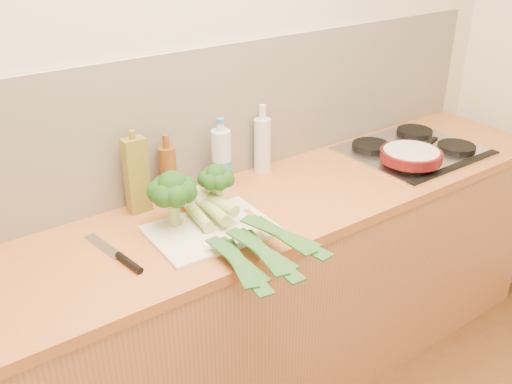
# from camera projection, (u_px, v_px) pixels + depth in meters

# --- Properties ---
(room_shell) EXTENTS (3.50, 3.50, 3.50)m
(room_shell) POSITION_uv_depth(u_px,v_px,m) (181.00, 123.00, 2.15)
(room_shell) COLOR beige
(room_shell) RESTS_ON ground
(counter) EXTENTS (3.20, 0.62, 0.90)m
(counter) POSITION_uv_depth(u_px,v_px,m) (228.00, 315.00, 2.26)
(counter) COLOR #B4764B
(counter) RESTS_ON ground
(gas_hob) EXTENTS (0.58, 0.50, 0.04)m
(gas_hob) POSITION_uv_depth(u_px,v_px,m) (414.00, 149.00, 2.58)
(gas_hob) COLOR silver
(gas_hob) RESTS_ON counter
(chopping_board) EXTENTS (0.42, 0.32, 0.01)m
(chopping_board) POSITION_uv_depth(u_px,v_px,m) (211.00, 230.00, 1.96)
(chopping_board) COLOR white
(chopping_board) RESTS_ON counter
(broccoli_left) EXTENTS (0.17, 0.17, 0.20)m
(broccoli_left) POSITION_uv_depth(u_px,v_px,m) (172.00, 190.00, 1.92)
(broccoli_left) COLOR #86A862
(broccoli_left) RESTS_ON chopping_board
(broccoli_right) EXTENTS (0.13, 0.13, 0.18)m
(broccoli_right) POSITION_uv_depth(u_px,v_px,m) (216.00, 179.00, 2.01)
(broccoli_right) COLOR #86A862
(broccoli_right) RESTS_ON chopping_board
(leek_front) EXTENTS (0.17, 0.71, 0.04)m
(leek_front) POSITION_uv_depth(u_px,v_px,m) (207.00, 226.00, 1.92)
(leek_front) COLOR white
(leek_front) RESTS_ON chopping_board
(leek_mid) EXTENTS (0.11, 0.68, 0.04)m
(leek_mid) POSITION_uv_depth(u_px,v_px,m) (226.00, 221.00, 1.92)
(leek_mid) COLOR white
(leek_mid) RESTS_ON chopping_board
(leek_back) EXTENTS (0.15, 0.65, 0.04)m
(leek_back) POSITION_uv_depth(u_px,v_px,m) (238.00, 212.00, 1.93)
(leek_back) COLOR white
(leek_back) RESTS_ON chopping_board
(chefs_knife) EXTENTS (0.07, 0.32, 0.02)m
(chefs_knife) POSITION_uv_depth(u_px,v_px,m) (122.00, 258.00, 1.80)
(chefs_knife) COLOR silver
(chefs_knife) RESTS_ON counter
(skillet) EXTENTS (0.38, 0.26, 0.04)m
(skillet) POSITION_uv_depth(u_px,v_px,m) (411.00, 155.00, 2.41)
(skillet) COLOR #500D10
(skillet) RESTS_ON gas_hob
(oil_tin) EXTENTS (0.08, 0.05, 0.31)m
(oil_tin) POSITION_uv_depth(u_px,v_px,m) (137.00, 175.00, 2.03)
(oil_tin) COLOR olive
(oil_tin) RESTS_ON counter
(glass_bottle) EXTENTS (0.07, 0.07, 0.29)m
(glass_bottle) POSITION_uv_depth(u_px,v_px,m) (262.00, 144.00, 2.35)
(glass_bottle) COLOR silver
(glass_bottle) RESTS_ON counter
(amber_bottle) EXTENTS (0.06, 0.06, 0.26)m
(amber_bottle) POSITION_uv_depth(u_px,v_px,m) (168.00, 173.00, 2.13)
(amber_bottle) COLOR brown
(amber_bottle) RESTS_ON counter
(water_bottle) EXTENTS (0.08, 0.08, 0.27)m
(water_bottle) POSITION_uv_depth(u_px,v_px,m) (221.00, 161.00, 2.22)
(water_bottle) COLOR silver
(water_bottle) RESTS_ON counter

